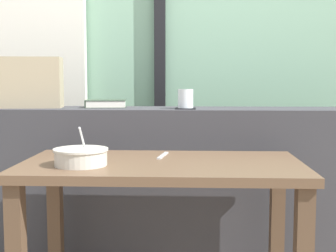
% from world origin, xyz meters
% --- Properties ---
extents(outdoor_backdrop, '(4.80, 0.08, 2.80)m').
position_xyz_m(outdoor_backdrop, '(0.00, 1.24, 1.40)').
color(outdoor_backdrop, '#84B293').
rests_on(outdoor_backdrop, ground).
extents(curtain_left_panel, '(0.56, 0.06, 2.50)m').
position_xyz_m(curtain_left_panel, '(-0.79, 1.14, 1.25)').
color(curtain_left_panel, silver).
rests_on(curtain_left_panel, ground).
extents(window_divider_post, '(0.07, 0.05, 2.60)m').
position_xyz_m(window_divider_post, '(-0.03, 1.17, 1.30)').
color(window_divider_post, black).
rests_on(window_divider_post, ground).
extents(dark_console_ledge, '(2.80, 0.33, 0.86)m').
position_xyz_m(dark_console_ledge, '(0.00, 0.55, 0.43)').
color(dark_console_ledge, '#38383D').
rests_on(dark_console_ledge, ground).
extents(breakfast_table, '(1.11, 0.59, 0.68)m').
position_xyz_m(breakfast_table, '(0.05, -0.00, 0.57)').
color(breakfast_table, brown).
rests_on(breakfast_table, ground).
extents(coaster_square, '(0.10, 0.10, 0.00)m').
position_xyz_m(coaster_square, '(0.14, 0.49, 0.86)').
color(coaster_square, black).
rests_on(coaster_square, dark_console_ledge).
extents(juice_glass, '(0.08, 0.08, 0.09)m').
position_xyz_m(juice_glass, '(0.14, 0.49, 0.91)').
color(juice_glass, white).
rests_on(juice_glass, coaster_square).
extents(closed_book, '(0.22, 0.17, 0.04)m').
position_xyz_m(closed_book, '(-0.28, 0.60, 0.88)').
color(closed_book, '#334233').
rests_on(closed_book, dark_console_ledge).
extents(throw_pillow, '(0.33, 0.18, 0.26)m').
position_xyz_m(throw_pillow, '(-0.67, 0.55, 0.99)').
color(throw_pillow, tan).
rests_on(throw_pillow, dark_console_ledge).
extents(soup_bowl, '(0.21, 0.21, 0.15)m').
position_xyz_m(soup_bowl, '(-0.26, -0.09, 0.71)').
color(soup_bowl, beige).
rests_on(soup_bowl, breakfast_table).
extents(fork_utensil, '(0.04, 0.17, 0.01)m').
position_xyz_m(fork_utensil, '(0.04, 0.14, 0.68)').
color(fork_utensil, silver).
rests_on(fork_utensil, breakfast_table).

